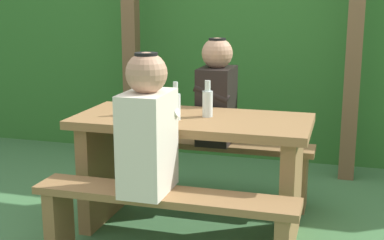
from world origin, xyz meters
name	(u,v)px	position (x,y,z in m)	size (l,w,h in m)	color
ground_plane	(192,229)	(0.00, 0.00, 0.00)	(12.00, 12.00, 0.00)	#3F6F40
hedge_backdrop	(254,28)	(0.00, 2.11, 1.13)	(6.40, 1.00, 2.26)	#2F6A29
pergola_post_left	(131,42)	(-0.91, 1.29, 1.04)	(0.12, 0.12, 2.08)	brown
pergola_post_right	(354,48)	(0.91, 1.29, 1.04)	(0.12, 0.12, 2.08)	brown
picnic_table	(192,154)	(0.00, 0.00, 0.49)	(1.40, 0.64, 0.72)	olive
bench_near	(164,214)	(0.00, -0.52, 0.31)	(1.40, 0.24, 0.43)	olive
bench_far	(213,158)	(0.00, 0.52, 0.31)	(1.40, 0.24, 0.43)	olive
person_white_shirt	(148,129)	(-0.08, -0.52, 0.76)	(0.25, 0.35, 0.72)	silver
person_black_coat	(217,95)	(0.03, 0.52, 0.76)	(0.25, 0.35, 0.72)	black
drinking_glass	(138,111)	(-0.29, -0.14, 0.76)	(0.08, 0.08, 0.09)	silver
bottle_left	(208,102)	(0.08, 0.04, 0.80)	(0.06, 0.06, 0.22)	silver
bottle_right	(144,100)	(-0.31, 0.00, 0.81)	(0.06, 0.06, 0.22)	silver
bottle_center	(176,105)	(-0.07, -0.10, 0.80)	(0.06, 0.06, 0.22)	silver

